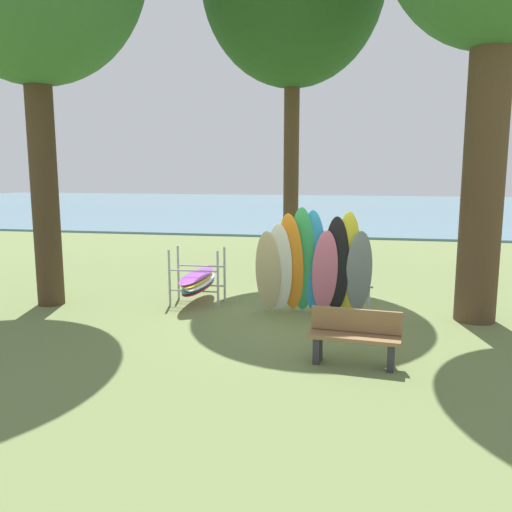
# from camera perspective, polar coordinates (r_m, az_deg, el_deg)

# --- Properties ---
(ground_plane) EXTENTS (80.00, 80.00, 0.00)m
(ground_plane) POSITION_cam_1_polar(r_m,az_deg,el_deg) (10.92, 4.57, -6.65)
(ground_plane) COLOR olive
(lake_water) EXTENTS (80.00, 36.00, 0.10)m
(lake_water) POSITION_cam_1_polar(r_m,az_deg,el_deg) (41.21, 9.11, 5.10)
(lake_water) COLOR slate
(lake_water) RESTS_ON ground
(leaning_board_pile) EXTENTS (2.44, 1.05, 2.27)m
(leaning_board_pile) POSITION_cam_1_polar(r_m,az_deg,el_deg) (10.97, 6.16, -1.15)
(leaning_board_pile) COLOR #C6B289
(leaning_board_pile) RESTS_ON ground
(board_storage_rack) EXTENTS (1.15, 2.13, 1.25)m
(board_storage_rack) POSITION_cam_1_polar(r_m,az_deg,el_deg) (12.03, -6.17, -2.62)
(board_storage_rack) COLOR #9EA0A5
(board_storage_rack) RESTS_ON ground
(park_bench) EXTENTS (1.44, 0.57, 0.85)m
(park_bench) POSITION_cam_1_polar(r_m,az_deg,el_deg) (8.45, 10.48, -8.39)
(park_bench) COLOR #2D2D33
(park_bench) RESTS_ON ground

